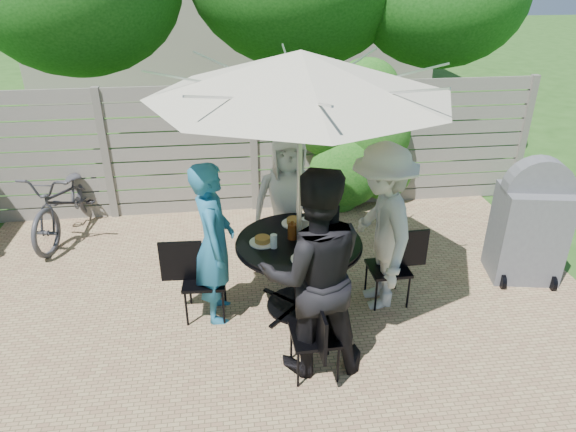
{
  "coord_description": "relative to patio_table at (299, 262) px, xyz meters",
  "views": [
    {
      "loc": [
        -0.4,
        -3.82,
        3.3
      ],
      "look_at": [
        0.19,
        0.75,
        0.99
      ],
      "focal_mm": 32.0,
      "sensor_mm": 36.0,
      "label": 1
    }
  ],
  "objects": [
    {
      "name": "patio_table",
      "position": [
        0.0,
        0.0,
        0.0
      ],
      "size": [
        1.24,
        1.24,
        0.81
      ],
      "rotation": [
        0.0,
        0.0,
        -0.0
      ],
      "color": "black",
      "rests_on": "ground"
    },
    {
      "name": "umbrella",
      "position": [
        0.0,
        -0.0,
        1.87
      ],
      "size": [
        2.71,
        2.71,
        2.63
      ],
      "rotation": [
        0.0,
        0.0,
        -0.0
      ],
      "color": "silver",
      "rests_on": "ground"
    },
    {
      "name": "chair_back",
      "position": [
        0.0,
        0.97,
        -0.3
      ],
      "size": [
        0.43,
        0.64,
        0.89
      ],
      "rotation": [
        0.0,
        0.0,
        4.7
      ],
      "color": "black",
      "rests_on": "ground"
    },
    {
      "name": "person_back",
      "position": [
        0.0,
        0.83,
        0.27
      ],
      "size": [
        0.81,
        0.53,
        1.67
      ],
      "primitive_type": "imported",
      "rotation": [
        0.0,
        0.0,
        6.28
      ],
      "color": "silver",
      "rests_on": "ground"
    },
    {
      "name": "chair_left",
      "position": [
        -0.96,
        0.0,
        -0.3
      ],
      "size": [
        0.64,
        0.44,
        0.87
      ],
      "rotation": [
        0.0,
        0.0,
        6.23
      ],
      "color": "black",
      "rests_on": "ground"
    },
    {
      "name": "person_left",
      "position": [
        -0.83,
        0.0,
        0.27
      ],
      "size": [
        0.4,
        0.61,
        1.68
      ],
      "primitive_type": "imported",
      "rotation": [
        0.0,
        0.0,
        7.85
      ],
      "color": "#21688F",
      "rests_on": "ground"
    },
    {
      "name": "chair_front",
      "position": [
        0.0,
        -0.96,
        -0.32
      ],
      "size": [
        0.41,
        0.61,
        0.83
      ],
      "rotation": [
        0.0,
        0.0,
        1.61
      ],
      "color": "black",
      "rests_on": "ground"
    },
    {
      "name": "person_front",
      "position": [
        -0.0,
        -0.83,
        0.39
      ],
      "size": [
        0.93,
        0.72,
        1.91
      ],
      "primitive_type": "imported",
      "rotation": [
        0.0,
        0.0,
        3.14
      ],
      "color": "black",
      "rests_on": "ground"
    },
    {
      "name": "chair_right",
      "position": [
        0.96,
        0.0,
        -0.31
      ],
      "size": [
        0.61,
        0.42,
        0.84
      ],
      "rotation": [
        0.0,
        0.0,
        3.17
      ],
      "color": "black",
      "rests_on": "ground"
    },
    {
      "name": "person_right",
      "position": [
        0.83,
        -0.0,
        0.32
      ],
      "size": [
        0.66,
        1.15,
        1.78
      ],
      "primitive_type": "imported",
      "rotation": [
        0.0,
        0.0,
        4.71
      ],
      "color": "silver",
      "rests_on": "ground"
    },
    {
      "name": "plate_back",
      "position": [
        0.0,
        0.36,
        0.27
      ],
      "size": [
        0.26,
        0.26,
        0.06
      ],
      "color": "white",
      "rests_on": "patio_table"
    },
    {
      "name": "plate_left",
      "position": [
        -0.36,
        0.0,
        0.27
      ],
      "size": [
        0.26,
        0.26,
        0.06
      ],
      "color": "white",
      "rests_on": "patio_table"
    },
    {
      "name": "plate_front",
      "position": [
        -0.0,
        -0.36,
        0.27
      ],
      "size": [
        0.26,
        0.26,
        0.06
      ],
      "color": "white",
      "rests_on": "patio_table"
    },
    {
      "name": "plate_right",
      "position": [
        0.36,
        -0.0,
        0.27
      ],
      "size": [
        0.26,
        0.26,
        0.06
      ],
      "color": "white",
      "rests_on": "patio_table"
    },
    {
      "name": "plate_extra",
      "position": [
        0.18,
        -0.3,
        0.27
      ],
      "size": [
        0.24,
        0.24,
        0.06
      ],
      "color": "white",
      "rests_on": "patio_table"
    },
    {
      "name": "glass_left",
      "position": [
        -0.26,
        -0.1,
        0.32
      ],
      "size": [
        0.07,
        0.07,
        0.14
      ],
      "primitive_type": "cylinder",
      "color": "silver",
      "rests_on": "patio_table"
    },
    {
      "name": "glass_front",
      "position": [
        0.1,
        -0.26,
        0.32
      ],
      "size": [
        0.07,
        0.07,
        0.14
      ],
      "primitive_type": "cylinder",
      "color": "silver",
      "rests_on": "patio_table"
    },
    {
      "name": "glass_right",
      "position": [
        0.26,
        0.1,
        0.32
      ],
      "size": [
        0.07,
        0.07,
        0.14
      ],
      "primitive_type": "cylinder",
      "color": "silver",
      "rests_on": "patio_table"
    },
    {
      "name": "syrup_jug",
      "position": [
        -0.06,
        0.05,
        0.33
      ],
      "size": [
        0.09,
        0.09,
        0.16
      ],
      "primitive_type": "cylinder",
      "color": "#59280C",
      "rests_on": "patio_table"
    },
    {
      "name": "coffee_cup",
      "position": [
        0.1,
        0.22,
        0.31
      ],
      "size": [
        0.08,
        0.08,
        0.12
      ],
      "primitive_type": "cylinder",
      "color": "#C6B293",
      "rests_on": "patio_table"
    },
    {
      "name": "bicycle",
      "position": [
        -2.76,
        2.05,
        -0.09
      ],
      "size": [
        0.99,
        1.92,
        0.96
      ],
      "primitive_type": "imported",
      "rotation": [
        0.0,
        0.0,
        -0.2
      ],
      "color": "#333338",
      "rests_on": "ground"
    },
    {
      "name": "bbq_grill",
      "position": [
        2.63,
        0.28,
        0.09
      ],
      "size": [
        0.8,
        0.67,
        1.45
      ],
      "rotation": [
        0.0,
        0.0,
        -0.19
      ],
      "color": "slate",
      "rests_on": "ground"
    }
  ]
}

